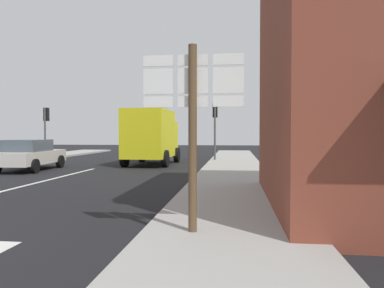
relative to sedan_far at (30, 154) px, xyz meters
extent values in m
plane|color=black|center=(2.76, -0.95, -0.76)|extent=(80.00, 80.00, 0.00)
cube|color=#9E9B96|center=(9.68, -2.95, -0.69)|extent=(2.95, 44.00, 0.14)
cube|color=silver|center=(2.76, -4.95, -0.75)|extent=(0.16, 12.00, 0.01)
cube|color=beige|center=(0.00, 0.07, -0.14)|extent=(2.01, 4.30, 0.60)
cube|color=#47515B|center=(0.01, -0.18, 0.43)|extent=(1.68, 2.19, 0.55)
cylinder|color=black|center=(-0.96, 1.36, -0.44)|extent=(0.26, 0.65, 0.64)
cylinder|color=black|center=(0.79, 1.47, -0.44)|extent=(0.26, 0.65, 0.64)
cylinder|color=black|center=(0.95, -1.23, -0.44)|extent=(0.26, 0.65, 0.64)
cube|color=yellow|center=(5.07, 3.24, 0.99)|extent=(2.27, 3.74, 2.60)
cube|color=yellow|center=(5.12, 5.74, 0.69)|extent=(2.11, 1.34, 2.00)
cube|color=#47515B|center=(5.12, 5.79, 1.49)|extent=(1.76, 0.13, 0.70)
cylinder|color=black|center=(4.02, 5.71, -0.31)|extent=(0.30, 0.91, 0.90)
cylinder|color=black|center=(6.22, 5.67, -0.31)|extent=(0.30, 0.91, 0.90)
cylinder|color=black|center=(3.95, 2.31, -0.31)|extent=(0.30, 0.91, 0.90)
cylinder|color=black|center=(6.15, 2.27, -0.31)|extent=(0.30, 0.91, 0.90)
cylinder|color=brown|center=(9.06, -10.37, 0.84)|extent=(0.14, 0.14, 3.20)
cube|color=white|center=(8.48, -10.32, 2.20)|extent=(0.50, 0.03, 0.18)
cube|color=black|center=(8.48, -10.30, 2.20)|extent=(0.43, 0.01, 0.13)
cube|color=white|center=(8.48, -10.32, 1.86)|extent=(0.50, 0.03, 0.42)
cube|color=black|center=(8.48, -10.30, 1.86)|extent=(0.43, 0.01, 0.32)
cube|color=white|center=(8.48, -10.32, 1.52)|extent=(0.50, 0.03, 0.18)
cube|color=black|center=(8.48, -10.30, 1.52)|extent=(0.43, 0.01, 0.13)
cube|color=white|center=(9.06, -10.32, 2.20)|extent=(0.50, 0.03, 0.18)
cube|color=black|center=(9.06, -10.30, 2.20)|extent=(0.43, 0.01, 0.13)
cube|color=white|center=(9.06, -10.32, 1.86)|extent=(0.50, 0.03, 0.42)
cube|color=black|center=(9.06, -10.30, 1.86)|extent=(0.43, 0.01, 0.32)
cube|color=white|center=(9.06, -10.32, 1.52)|extent=(0.50, 0.03, 0.18)
cube|color=black|center=(9.06, -10.30, 1.52)|extent=(0.43, 0.01, 0.13)
cube|color=white|center=(9.64, -10.32, 2.20)|extent=(0.50, 0.03, 0.18)
cube|color=black|center=(9.64, -10.30, 2.20)|extent=(0.43, 0.01, 0.13)
cube|color=white|center=(9.64, -10.32, 1.86)|extent=(0.50, 0.03, 0.42)
cube|color=black|center=(9.64, -10.30, 1.86)|extent=(0.43, 0.01, 0.32)
cube|color=white|center=(9.64, -10.32, 1.52)|extent=(0.50, 0.03, 0.18)
cube|color=black|center=(9.64, -10.30, 1.52)|extent=(0.43, 0.01, 0.13)
cylinder|color=#47474C|center=(8.51, 6.25, 1.08)|extent=(0.12, 0.12, 3.67)
cube|color=black|center=(8.51, 6.45, 2.46)|extent=(0.30, 0.28, 0.90)
sphere|color=#360303|center=(8.51, 6.59, 2.73)|extent=(0.18, 0.18, 0.18)
sphere|color=#3C2303|center=(8.51, 6.59, 2.45)|extent=(0.18, 0.18, 0.18)
sphere|color=#0CA526|center=(8.51, 6.59, 2.17)|extent=(0.18, 0.18, 0.18)
cylinder|color=#47474C|center=(-3.00, 6.85, 1.00)|extent=(0.12, 0.12, 3.52)
cube|color=black|center=(-3.00, 7.05, 2.31)|extent=(0.30, 0.28, 0.90)
sphere|color=#360303|center=(-3.00, 7.19, 2.58)|extent=(0.18, 0.18, 0.18)
sphere|color=#3C2303|center=(-3.00, 7.19, 2.30)|extent=(0.18, 0.18, 0.18)
sphere|color=#0CA526|center=(-3.00, 7.19, 2.02)|extent=(0.18, 0.18, 0.18)
camera|label=1|loc=(9.75, -16.26, 0.99)|focal=33.90mm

